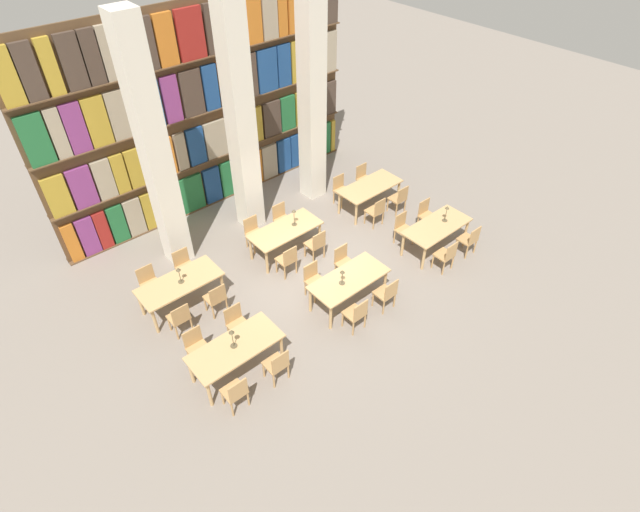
{
  "coord_description": "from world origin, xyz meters",
  "views": [
    {
      "loc": [
        -5.87,
        -6.95,
        8.5
      ],
      "look_at": [
        0.0,
        -0.12,
        0.68
      ],
      "focal_mm": 28.0,
      "sensor_mm": 36.0,
      "label": 1
    }
  ],
  "objects": [
    {
      "name": "desk_lamp_0",
      "position": [
        -3.09,
        -1.12,
        1.07
      ],
      "size": [
        0.14,
        0.14,
        0.47
      ],
      "color": "brown",
      "rests_on": "reading_table_0"
    },
    {
      "name": "chair_17",
      "position": [
        -0.54,
        1.9,
        0.48
      ],
      "size": [
        0.42,
        0.4,
        0.88
      ],
      "rotation": [
        0.0,
        0.0,
        3.14
      ],
      "color": "tan",
      "rests_on": "ground_plane"
    },
    {
      "name": "pillar_right",
      "position": [
        2.26,
        2.84,
        3.0
      ],
      "size": [
        0.56,
        0.56,
        6.0
      ],
      "color": "silver",
      "rests_on": "ground_plane"
    },
    {
      "name": "reading_table_0",
      "position": [
        -3.08,
        -1.15,
        0.66
      ],
      "size": [
        1.87,
        0.85,
        0.75
      ],
      "color": "tan",
      "rests_on": "ground_plane"
    },
    {
      "name": "chair_1",
      "position": [
        -3.57,
        -0.44,
        0.48
      ],
      "size": [
        0.42,
        0.4,
        0.88
      ],
      "rotation": [
        0.0,
        0.0,
        3.14
      ],
      "color": "tan",
      "rests_on": "ground_plane"
    },
    {
      "name": "chair_15",
      "position": [
        -2.55,
        1.92,
        0.48
      ],
      "size": [
        0.42,
        0.4,
        0.88
      ],
      "rotation": [
        0.0,
        0.0,
        3.14
      ],
      "color": "tan",
      "rests_on": "ground_plane"
    },
    {
      "name": "chair_5",
      "position": [
        -0.49,
        -0.48,
        0.48
      ],
      "size": [
        0.42,
        0.4,
        0.88
      ],
      "rotation": [
        0.0,
        0.0,
        3.14
      ],
      "color": "tan",
      "rests_on": "ground_plane"
    },
    {
      "name": "chair_22",
      "position": [
        3.47,
        0.49,
        0.48
      ],
      "size": [
        0.42,
        0.4,
        0.88
      ],
      "color": "tan",
      "rests_on": "ground_plane"
    },
    {
      "name": "reading_table_2",
      "position": [
        2.99,
        -1.23,
        0.66
      ],
      "size": [
        1.87,
        0.85,
        0.75
      ],
      "color": "tan",
      "rests_on": "ground_plane"
    },
    {
      "name": "reading_table_3",
      "position": [
        -3.02,
        1.2,
        0.66
      ],
      "size": [
        1.87,
        0.85,
        0.75
      ],
      "color": "tan",
      "rests_on": "ground_plane"
    },
    {
      "name": "pillar_left",
      "position": [
        -2.26,
        2.84,
        3.0
      ],
      "size": [
        0.56,
        0.56,
        6.0
      ],
      "color": "silver",
      "rests_on": "ground_plane"
    },
    {
      "name": "desk_lamp_3",
      "position": [
        -2.99,
        1.18,
        1.03
      ],
      "size": [
        0.14,
        0.14,
        0.42
      ],
      "color": "brown",
      "rests_on": "reading_table_3"
    },
    {
      "name": "chair_4",
      "position": [
        -0.49,
        -1.9,
        0.48
      ],
      "size": [
        0.42,
        0.4,
        0.88
      ],
      "color": "tan",
      "rests_on": "ground_plane"
    },
    {
      "name": "chair_14",
      "position": [
        -2.55,
        0.49,
        0.48
      ],
      "size": [
        0.42,
        0.4,
        0.88
      ],
      "color": "tan",
      "rests_on": "ground_plane"
    },
    {
      "name": "chair_19",
      "position": [
        0.38,
        1.9,
        0.48
      ],
      "size": [
        0.42,
        0.4,
        0.88
      ],
      "rotation": [
        0.0,
        0.0,
        3.14
      ],
      "color": "tan",
      "rests_on": "ground_plane"
    },
    {
      "name": "chair_6",
      "position": [
        0.46,
        -1.9,
        0.48
      ],
      "size": [
        0.42,
        0.4,
        0.88
      ],
      "color": "tan",
      "rests_on": "ground_plane"
    },
    {
      "name": "chair_11",
      "position": [
        3.47,
        -0.52,
        0.48
      ],
      "size": [
        0.42,
        0.4,
        0.88
      ],
      "rotation": [
        0.0,
        0.0,
        3.14
      ],
      "color": "tan",
      "rests_on": "ground_plane"
    },
    {
      "name": "desk_lamp_1",
      "position": [
        -0.29,
        -1.2,
        1.01
      ],
      "size": [
        0.14,
        0.14,
        0.39
      ],
      "color": "brown",
      "rests_on": "reading_table_1"
    },
    {
      "name": "chair_23",
      "position": [
        3.47,
        1.91,
        0.48
      ],
      "size": [
        0.42,
        0.4,
        0.88
      ],
      "rotation": [
        0.0,
        0.0,
        3.14
      ],
      "color": "tan",
      "rests_on": "ground_plane"
    },
    {
      "name": "reading_table_1",
      "position": [
        -0.06,
        -1.19,
        0.66
      ],
      "size": [
        1.87,
        0.85,
        0.75
      ],
      "color": "tan",
      "rests_on": "ground_plane"
    },
    {
      "name": "reading_table_4",
      "position": [
        -0.04,
        1.19,
        0.66
      ],
      "size": [
        1.87,
        0.85,
        0.75
      ],
      "color": "tan",
      "rests_on": "ground_plane"
    },
    {
      "name": "chair_21",
      "position": [
        2.55,
        1.91,
        0.48
      ],
      "size": [
        0.42,
        0.4,
        0.88
      ],
      "rotation": [
        0.0,
        0.0,
        3.14
      ],
      "color": "tan",
      "rests_on": "ground_plane"
    },
    {
      "name": "chair_16",
      "position": [
        -0.54,
        0.48,
        0.48
      ],
      "size": [
        0.42,
        0.4,
        0.88
      ],
      "color": "tan",
      "rests_on": "ground_plane"
    },
    {
      "name": "chair_9",
      "position": [
        2.53,
        -0.52,
        0.48
      ],
      "size": [
        0.42,
        0.4,
        0.88
      ],
      "rotation": [
        0.0,
        0.0,
        3.14
      ],
      "color": "tan",
      "rests_on": "ground_plane"
    },
    {
      "name": "chair_8",
      "position": [
        2.53,
        -1.94,
        0.48
      ],
      "size": [
        0.42,
        0.4,
        0.88
      ],
      "color": "tan",
      "rests_on": "ground_plane"
    },
    {
      "name": "chair_0",
      "position": [
        -3.57,
        -1.86,
        0.48
      ],
      "size": [
        0.42,
        0.4,
        0.88
      ],
      "color": "tan",
      "rests_on": "ground_plane"
    },
    {
      "name": "ground_plane",
      "position": [
        0.0,
        0.0,
        0.0
      ],
      "size": [
        40.0,
        40.0,
        0.0
      ],
      "primitive_type": "plane",
      "color": "gray"
    },
    {
      "name": "reading_table_5",
      "position": [
        3.0,
        1.2,
        0.66
      ],
      "size": [
        1.87,
        0.85,
        0.75
      ],
      "color": "tan",
      "rests_on": "ground_plane"
    },
    {
      "name": "chair_7",
      "position": [
        0.46,
        -0.48,
        0.48
      ],
      "size": [
        0.42,
        0.4,
        0.88
      ],
      "rotation": [
        0.0,
        0.0,
        3.14
      ],
      "color": "tan",
      "rests_on": "ground_plane"
    },
    {
      "name": "desk_lamp_4",
      "position": [
        0.25,
        1.17,
        1.07
      ],
      "size": [
        0.14,
        0.14,
        0.47
      ],
      "color": "brown",
      "rests_on": "reading_table_4"
    },
    {
      "name": "pillar_center",
      "position": [
        0.0,
        2.84,
        3.0
      ],
      "size": [
        0.56,
        0.56,
        6.0
      ],
      "color": "silver",
      "rests_on": "ground_plane"
    },
    {
      "name": "chair_12",
      "position": [
        -3.45,
        0.49,
        0.48
      ],
      "size": [
        0.42,
        0.4,
        0.88
      ],
      "color": "tan",
      "rests_on": "ground_plane"
    },
    {
      "name": "chair_10",
      "position": [
        3.47,
        -1.94,
        0.48
      ],
      "size": [
        0.42,
        0.4,
        0.88
      ],
      "color": "tan",
      "rests_on": "ground_plane"
    },
    {
      "name": "bookshelf_bank",
      "position": [
        0.01,
        4.44,
        2.7
      ],
      "size": [
        9.1,
        0.35,
        5.5
      ],
      "color": "brown",
      "rests_on": "ground_plane"
    },
    {
      "name": "chair_13",
      "position": [
        -3.45,
        1.92,
        0.48
      ],
      "size": [
        0.42,
        0.4,
        0.88
      ],
      "rotation": [
        0.0,
        0.0,
        3.14
      ],
      "color": "tan",
      "rests_on": "ground_plane"
    },
    {
      "name": "chair_20",
      "position": [
        2.55,
        0.49,
        0.48
      ],
      "size": [
        0.42,
        0.4,
        0.88
      ],
      "color": "tan",
      "rests_on": "ground_plane"
    },
    {
      "name": "chair_3",
      "position": [
        -2.61,
        -0.44,
        0.48
      ],
      "size": [
        0.42,
        0.4,
        0.88
      ],
      "rotation": [
        0.0,
        0.0,
        3.14
      ],
      "color": "tan",
      "rests_on": "ground_plane"
    },
    {
      "name": "chair_2",
      "position": [
        -2.61,
        -1.86,
        0.48
      ],
      "size": [
        0.42,
        0.4,
        0.88
      ],
      "color": "tan",
      "rests_on": "ground_plane"
    },
    {
      "name": "chair_18",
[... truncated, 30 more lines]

